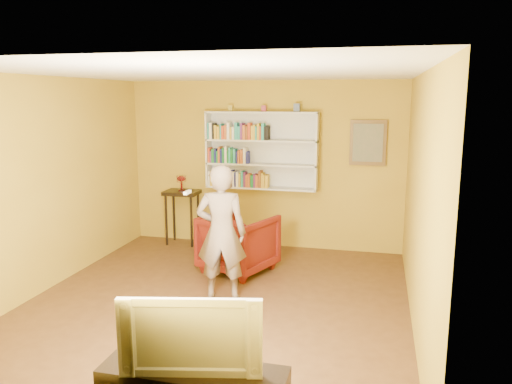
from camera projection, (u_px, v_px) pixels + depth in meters
room_shell at (215, 221)px, 5.80m from camera, size 5.30×5.80×2.88m
bookshelf at (262, 151)px, 8.00m from camera, size 1.80×0.29×1.23m
books_row_lower at (238, 179)px, 8.07m from camera, size 0.99×0.19×0.27m
books_row_middle at (229, 156)px, 8.04m from camera, size 0.67×0.19×0.27m
books_row_upper at (238, 132)px, 7.92m from camera, size 0.99×0.19×0.27m
ornament_left at (231, 108)px, 7.93m from camera, size 0.07×0.07×0.09m
ornament_centre at (264, 108)px, 7.80m from camera, size 0.07×0.07×0.09m
ornament_right at (297, 108)px, 7.68m from camera, size 0.09×0.09×0.13m
framed_painting at (368, 143)px, 7.63m from camera, size 0.55×0.05×0.70m
console_table at (182, 200)px, 8.32m from camera, size 0.55×0.42×0.91m
ruby_lustre at (181, 180)px, 8.25m from camera, size 0.16×0.16×0.25m
armchair at (239, 243)px, 7.04m from camera, size 1.15×1.16×0.82m
person at (221, 233)px, 5.98m from camera, size 0.66×0.49×1.66m
game_remote at (187, 192)px, 5.65m from camera, size 0.04×0.15×0.04m
television at (192, 332)px, 3.57m from camera, size 1.02×0.35×0.58m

